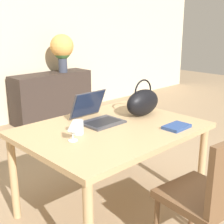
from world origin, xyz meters
The scene contains 9 objects.
dining_table centered at (0.04, 0.55, 0.65)m, with size 1.35×1.02×0.72m.
chair centered at (0.07, -0.29, 0.50)m, with size 0.49×0.49×0.89m.
sideboard centered at (1.09, 2.98, 0.37)m, with size 1.27×0.40×0.74m.
laptop centered at (0.05, 0.75, 0.79)m, with size 0.31×0.35×0.24m.
drinking_glass centered at (-0.24, 0.61, 0.77)m, with size 0.08×0.08×0.10m.
wine_glass centered at (-0.35, 0.53, 0.82)m, with size 0.08×0.08×0.14m.
handbag centered at (0.45, 0.59, 0.84)m, with size 0.36×0.17×0.32m.
flower_vase centered at (1.28, 2.93, 1.10)m, with size 0.36×0.36×0.58m.
book centered at (0.37, 0.19, 0.74)m, with size 0.21×0.14×0.02m.
Camera 1 is at (-1.54, -1.08, 1.51)m, focal length 50.00 mm.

